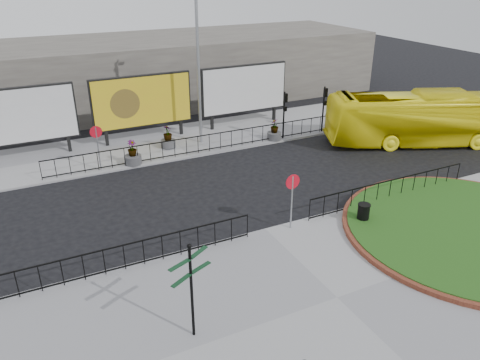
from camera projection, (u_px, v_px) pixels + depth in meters
ground at (265, 231)px, 19.82m from camera, size 90.00×90.00×0.00m
pavement_near at (337, 299)px, 15.72m from camera, size 30.00×10.00×0.12m
pavement_far at (173, 142)px, 29.56m from camera, size 44.00×6.00×0.12m
brick_edge at (469, 230)px, 19.47m from camera, size 10.40×10.40×0.18m
grass_lawn at (469, 230)px, 19.46m from camera, size 10.00×10.00×0.22m
railing_near_left at (124, 257)px, 16.89m from camera, size 10.00×0.10×1.10m
railing_near_right at (390, 190)px, 21.89m from camera, size 9.00×0.10×1.10m
railing_far at (204, 143)px, 27.50m from camera, size 18.00×0.10×1.10m
speed_sign_far at (97, 138)px, 24.67m from camera, size 0.64×0.07×2.47m
speed_sign_near at (292, 190)px, 19.09m from camera, size 0.64×0.07×2.47m
billboard_left at (19, 116)px, 25.88m from camera, size 6.20×0.31×4.10m
billboard_mid at (142, 101)px, 28.68m from camera, size 6.20×0.31×4.10m
billboard_right at (244, 89)px, 31.48m from camera, size 6.20×0.31×4.10m
lamp_post at (198, 66)px, 27.34m from camera, size 0.74×0.18×9.23m
signal_pole_a at (285, 108)px, 29.13m from camera, size 0.22×0.26×3.00m
signal_pole_b at (324, 102)px, 30.33m from camera, size 0.22×0.26×3.00m
building_backdrop at (130, 73)px, 36.67m from camera, size 40.00×10.00×5.00m
fingerpost_sign at (191, 282)px, 13.32m from camera, size 1.44×0.86×3.22m
litter_bin at (363, 213)px, 20.02m from camera, size 0.54×0.54×0.90m
bus at (423, 119)px, 28.74m from camera, size 11.81×7.19×3.26m
planter_a at (133, 156)px, 25.93m from camera, size 0.94×0.94×1.39m
planter_b at (168, 139)px, 28.25m from camera, size 0.90×0.90×1.41m
planter_c at (274, 132)px, 29.55m from camera, size 0.89×0.89×1.35m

